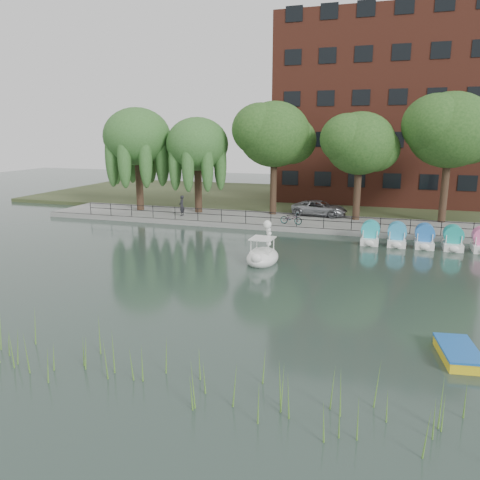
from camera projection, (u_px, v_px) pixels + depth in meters
The scene contains 18 objects.
ground_plane at pixel (206, 282), 23.41m from camera, with size 120.00×120.00×0.00m, color #394C47.
promenade at pixel (279, 221), 38.21m from camera, with size 40.00×6.00×0.40m, color gray.
kerb at pixel (270, 228), 35.47m from camera, with size 40.00×0.25×0.40m, color gray.
land_strip at pixel (308, 198), 51.20m from camera, with size 60.00×22.00×0.36m, color #47512D.
railing at pixel (271, 215), 35.44m from camera, with size 32.00×0.05×1.00m.
apartment_building at pixel (380, 111), 47.01m from camera, with size 20.00×10.07×18.00m.
willow_left at pixel (137, 137), 41.02m from camera, with size 5.88×5.88×9.01m.
willow_mid at pixel (197, 145), 39.99m from camera, with size 5.32×5.32×8.15m.
broadleaf_center at pixel (274, 135), 38.80m from camera, with size 6.00×6.00×9.25m.
broadleaf_right at pixel (360, 144), 36.41m from camera, with size 5.40×5.40×8.32m.
broadleaf_far at pixel (450, 131), 35.18m from camera, with size 6.30×6.30×9.71m.
minivan at pixel (319, 207), 39.32m from camera, with size 5.25×2.41×1.46m, color gray.
bicycle at pixel (291, 218), 35.77m from camera, with size 1.72×0.60×1.00m, color gray.
pedestrian at pixel (182, 204), 39.23m from camera, with size 0.71×0.48×1.98m, color black.
swan_boat at pixel (263, 254), 26.72m from camera, with size 1.81×2.88×2.32m.
pedal_boat_row at pixel (424, 238), 30.29m from camera, with size 7.95×1.70×1.40m.
yellow_rowboat at pixel (458, 353), 15.44m from camera, with size 1.47×2.38×0.41m.
reed_bank at pixel (150, 365), 13.87m from camera, with size 24.00×2.40×1.20m.
Camera 1 is at (8.43, -20.75, 7.35)m, focal length 35.00 mm.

